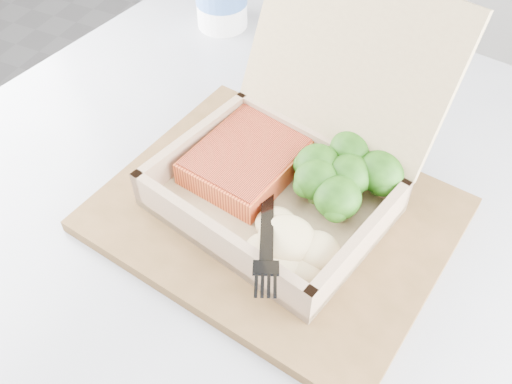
% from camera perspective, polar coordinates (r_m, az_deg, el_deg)
% --- Properties ---
extents(cafe_table, '(1.01, 1.01, 0.75)m').
position_cam_1_polar(cafe_table, '(0.76, 1.37, -13.09)').
color(cafe_table, black).
rests_on(cafe_table, floor).
extents(serving_tray, '(0.38, 0.33, 0.01)m').
position_cam_1_polar(serving_tray, '(0.60, 1.91, -2.27)').
color(serving_tray, brown).
rests_on(serving_tray, cafe_table).
extents(takeout_container, '(0.28, 0.29, 0.20)m').
position_cam_1_polar(takeout_container, '(0.58, 4.07, 4.04)').
color(takeout_container, tan).
rests_on(takeout_container, serving_tray).
extents(salmon_fillet, '(0.12, 0.15, 0.03)m').
position_cam_1_polar(salmon_fillet, '(0.61, -0.69, 3.41)').
color(salmon_fillet, orange).
rests_on(salmon_fillet, takeout_container).
extents(broccoli_pile, '(0.12, 0.12, 0.04)m').
position_cam_1_polar(broccoli_pile, '(0.59, 9.17, 1.13)').
color(broccoli_pile, '#31791B').
rests_on(broccoli_pile, takeout_container).
extents(mashed_potatoes, '(0.09, 0.08, 0.03)m').
position_cam_1_polar(mashed_potatoes, '(0.54, 3.07, -4.70)').
color(mashed_potatoes, beige).
rests_on(mashed_potatoes, takeout_container).
extents(plastic_fork, '(0.08, 0.15, 0.04)m').
position_cam_1_polar(plastic_fork, '(0.55, 1.15, -1.64)').
color(plastic_fork, black).
rests_on(plastic_fork, mashed_potatoes).
extents(receipt, '(0.13, 0.15, 0.00)m').
position_cam_1_polar(receipt, '(0.71, 10.43, 6.05)').
color(receipt, white).
rests_on(receipt, cafe_table).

